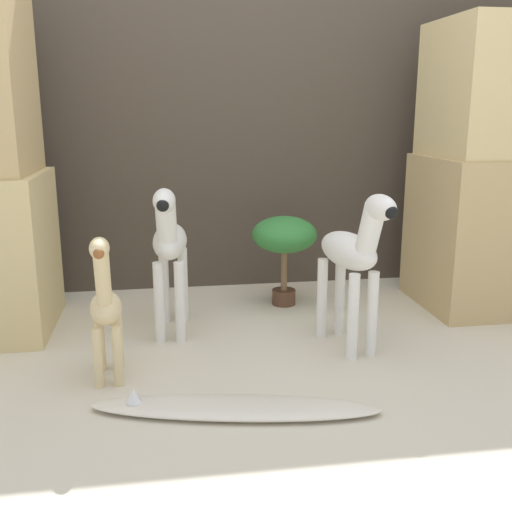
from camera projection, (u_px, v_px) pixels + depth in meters
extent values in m
plane|color=beige|center=(271.00, 373.00, 2.41)|extent=(14.00, 14.00, 0.00)
cube|color=#473D33|center=(232.00, 97.00, 3.39)|extent=(6.40, 0.08, 2.20)
cube|color=tan|center=(499.00, 232.00, 3.18)|extent=(0.82, 0.64, 0.79)
cylinder|color=white|center=(372.00, 314.00, 2.54)|extent=(0.05, 0.05, 0.37)
cylinder|color=white|center=(353.00, 317.00, 2.51)|extent=(0.05, 0.05, 0.37)
cylinder|color=white|center=(340.00, 296.00, 2.79)|extent=(0.05, 0.05, 0.37)
cylinder|color=white|center=(322.00, 298.00, 2.76)|extent=(0.05, 0.05, 0.37)
ellipsoid|color=white|center=(348.00, 250.00, 2.59)|extent=(0.24, 0.42, 0.15)
cylinder|color=white|center=(371.00, 228.00, 2.41)|extent=(0.12, 0.16, 0.22)
ellipsoid|color=white|center=(381.00, 207.00, 2.33)|extent=(0.13, 0.19, 0.10)
sphere|color=black|center=(391.00, 213.00, 2.26)|extent=(0.05, 0.05, 0.05)
cube|color=black|center=(371.00, 225.00, 2.40)|extent=(0.04, 0.09, 0.19)
cylinder|color=white|center=(180.00, 302.00, 2.70)|extent=(0.05, 0.05, 0.37)
cylinder|color=white|center=(159.00, 302.00, 2.69)|extent=(0.05, 0.05, 0.37)
cylinder|color=white|center=(183.00, 285.00, 2.97)|extent=(0.05, 0.05, 0.37)
cylinder|color=white|center=(164.00, 285.00, 2.96)|extent=(0.05, 0.05, 0.37)
ellipsoid|color=white|center=(170.00, 241.00, 2.77)|extent=(0.19, 0.41, 0.15)
cylinder|color=white|center=(166.00, 220.00, 2.58)|extent=(0.10, 0.16, 0.22)
ellipsoid|color=white|center=(164.00, 201.00, 2.49)|extent=(0.11, 0.18, 0.10)
sphere|color=black|center=(163.00, 206.00, 2.42)|extent=(0.05, 0.05, 0.05)
cube|color=black|center=(166.00, 218.00, 2.57)|extent=(0.03, 0.09, 0.19)
cylinder|color=beige|center=(118.00, 356.00, 2.28)|extent=(0.04, 0.04, 0.24)
cylinder|color=beige|center=(98.00, 358.00, 2.27)|extent=(0.04, 0.04, 0.24)
cylinder|color=beige|center=(118.00, 341.00, 2.43)|extent=(0.04, 0.04, 0.24)
cylinder|color=beige|center=(100.00, 342.00, 2.41)|extent=(0.04, 0.04, 0.24)
ellipsoid|color=beige|center=(106.00, 308.00, 2.31)|extent=(0.13, 0.23, 0.12)
cylinder|color=beige|center=(102.00, 276.00, 2.18)|extent=(0.06, 0.14, 0.27)
ellipsoid|color=beige|center=(99.00, 248.00, 2.07)|extent=(0.08, 0.13, 0.08)
sphere|color=brown|center=(99.00, 254.00, 2.02)|extent=(0.04, 0.04, 0.04)
cylinder|color=#513323|center=(284.00, 297.00, 3.25)|extent=(0.13, 0.13, 0.08)
cylinder|color=brown|center=(284.00, 271.00, 3.22)|extent=(0.03, 0.03, 0.21)
ellipsoid|color=#337F38|center=(284.00, 234.00, 3.17)|extent=(0.35, 0.35, 0.19)
ellipsoid|color=silver|center=(235.00, 407.00, 2.09)|extent=(1.04, 0.38, 0.04)
cone|color=white|center=(134.00, 396.00, 2.10)|extent=(0.07, 0.07, 0.05)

